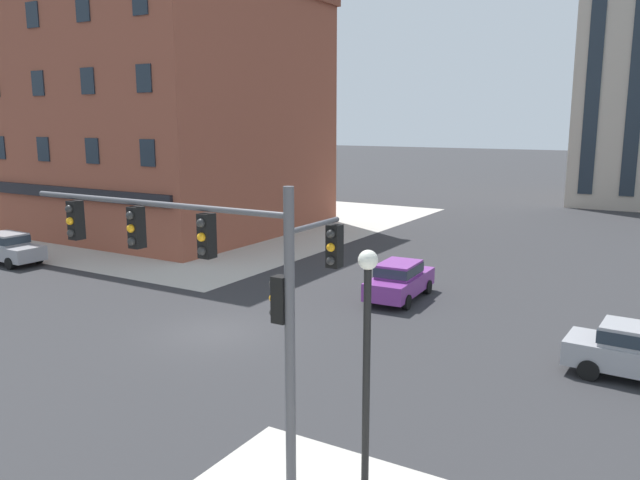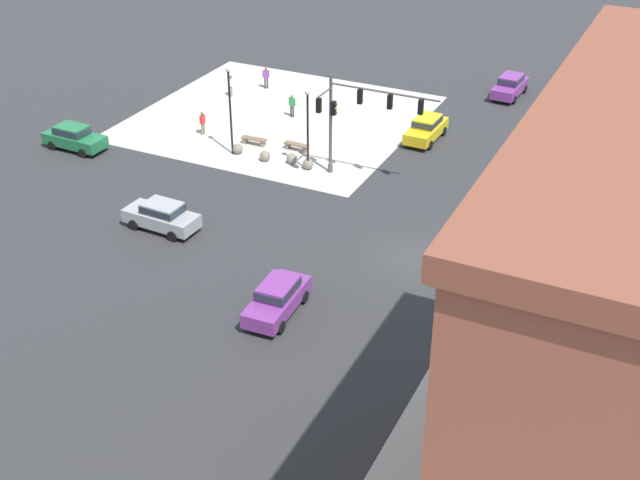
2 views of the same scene
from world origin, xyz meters
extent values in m
plane|color=#2D2D30|center=(0.00, 0.00, 0.00)|extent=(320.00, 320.00, 0.00)
cube|color=#B7B2A8|center=(-20.00, 20.00, 0.00)|extent=(32.00, 32.00, 0.02)
cylinder|color=#4C4C51|center=(8.54, -7.80, 3.29)|extent=(0.20, 0.20, 6.59)
cylinder|color=#4C4C51|center=(5.01, -7.80, 6.05)|extent=(7.07, 0.12, 0.12)
cylinder|color=#4C4C51|center=(8.54, -6.90, 5.75)|extent=(0.11, 1.80, 0.11)
cube|color=black|center=(6.58, -7.80, 5.50)|extent=(0.28, 0.28, 0.90)
sphere|color=#282828|center=(6.58, -7.96, 5.78)|extent=(0.18, 0.18, 0.18)
sphere|color=orange|center=(6.58, -7.96, 5.50)|extent=(0.18, 0.18, 0.18)
sphere|color=#282828|center=(6.58, -7.96, 5.22)|extent=(0.18, 0.18, 0.18)
cube|color=black|center=(4.62, -7.80, 5.50)|extent=(0.28, 0.28, 0.90)
sphere|color=#282828|center=(4.62, -7.96, 5.78)|extent=(0.18, 0.18, 0.18)
sphere|color=orange|center=(4.62, -7.96, 5.50)|extent=(0.18, 0.18, 0.18)
sphere|color=#282828|center=(4.62, -7.96, 5.22)|extent=(0.18, 0.18, 0.18)
cube|color=black|center=(2.65, -7.80, 5.50)|extent=(0.28, 0.28, 0.90)
sphere|color=#282828|center=(2.65, -7.96, 5.78)|extent=(0.18, 0.18, 0.18)
sphere|color=orange|center=(2.65, -7.96, 5.50)|extent=(0.18, 0.18, 0.18)
sphere|color=#282828|center=(2.65, -7.96, 5.22)|extent=(0.18, 0.18, 0.18)
cube|color=black|center=(8.34, -7.80, 4.45)|extent=(0.28, 0.28, 0.90)
sphere|color=#282828|center=(8.18, -7.80, 4.73)|extent=(0.18, 0.18, 0.18)
sphere|color=orange|center=(8.18, -7.80, 4.45)|extent=(0.18, 0.18, 0.18)
sphere|color=#282828|center=(8.18, -7.80, 4.17)|extent=(0.18, 0.18, 0.18)
cube|color=black|center=(8.54, -6.10, 5.20)|extent=(0.28, 0.28, 0.90)
sphere|color=#282828|center=(8.54, -6.26, 5.48)|extent=(0.18, 0.18, 0.18)
sphere|color=orange|center=(8.54, -6.26, 5.20)|extent=(0.18, 0.18, 0.18)
sphere|color=#282828|center=(8.54, -6.26, 4.92)|extent=(0.18, 0.18, 0.18)
cylinder|color=black|center=(10.00, -7.48, 2.58)|extent=(0.14, 0.14, 5.15)
sphere|color=white|center=(10.00, -7.48, 5.33)|extent=(0.36, 0.36, 0.36)
cube|color=#7A3389|center=(4.10, 7.64, 0.70)|extent=(1.98, 4.48, 0.76)
cube|color=#7A3389|center=(4.11, 7.49, 1.38)|extent=(1.60, 2.18, 0.60)
cube|color=#232D38|center=(4.11, 7.49, 1.38)|extent=(1.64, 2.27, 0.40)
cylinder|color=black|center=(3.20, 8.96, 0.32)|extent=(0.25, 0.65, 0.64)
cylinder|color=black|center=(4.87, 9.04, 0.32)|extent=(0.25, 0.65, 0.64)
cylinder|color=black|center=(3.34, 6.23, 0.32)|extent=(0.25, 0.65, 0.64)
cylinder|color=black|center=(5.01, 6.32, 0.32)|extent=(0.25, 0.65, 0.64)
cube|color=#99999E|center=(13.86, 3.19, 1.38)|extent=(2.17, 1.57, 0.60)
cube|color=#232D38|center=(13.86, 3.19, 1.38)|extent=(2.26, 1.61, 0.40)
cylinder|color=black|center=(12.68, 4.07, 0.32)|extent=(0.65, 0.24, 0.64)
cylinder|color=black|center=(12.61, 2.40, 0.32)|extent=(0.65, 0.24, 0.64)
cube|color=#99999E|center=(-17.24, 3.13, 0.70)|extent=(4.45, 1.89, 0.76)
cube|color=#99999E|center=(-17.39, 3.13, 1.38)|extent=(2.16, 1.56, 0.60)
cube|color=#232D38|center=(-17.39, 3.13, 1.38)|extent=(2.24, 1.60, 0.40)
cylinder|color=black|center=(-15.85, 3.92, 0.32)|extent=(0.65, 0.24, 0.64)
cylinder|color=black|center=(-15.90, 2.25, 0.32)|extent=(0.65, 0.24, 0.64)
cylinder|color=black|center=(-18.58, 4.00, 0.32)|extent=(0.65, 0.24, 0.64)
cube|color=brown|center=(-20.29, 16.61, 8.00)|extent=(22.57, 17.22, 15.99)
cube|color=black|center=(-20.29, 7.88, 3.40)|extent=(21.45, 0.24, 0.70)
cube|color=#1E2833|center=(-24.80, 7.96, 6.00)|extent=(1.10, 0.08, 1.50)
cube|color=#1E2833|center=(-20.29, 7.96, 6.00)|extent=(1.10, 0.08, 1.50)
cube|color=#1E2833|center=(-15.77, 7.96, 6.00)|extent=(1.10, 0.08, 1.50)
cube|color=#1E2833|center=(-11.26, 7.96, 6.00)|extent=(1.10, 0.08, 1.50)
cube|color=#1E2833|center=(-20.29, 7.96, 9.99)|extent=(1.10, 0.08, 1.50)
cube|color=#1E2833|center=(-15.77, 7.96, 9.99)|extent=(1.10, 0.08, 1.50)
cube|color=#1E2833|center=(-11.26, 7.96, 9.99)|extent=(1.10, 0.08, 1.50)
cube|color=#1E2833|center=(-20.29, 7.96, 13.99)|extent=(1.10, 0.08, 1.50)
cube|color=#1E2833|center=(-15.77, 7.96, 13.99)|extent=(1.10, 0.08, 1.50)
cube|color=#1E2833|center=(-11.26, 7.96, 13.99)|extent=(1.10, 0.08, 1.50)
camera|label=1|loc=(14.82, -17.23, 7.75)|focal=35.37mm
camera|label=2|loc=(-12.50, 37.01, 23.97)|focal=47.31mm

